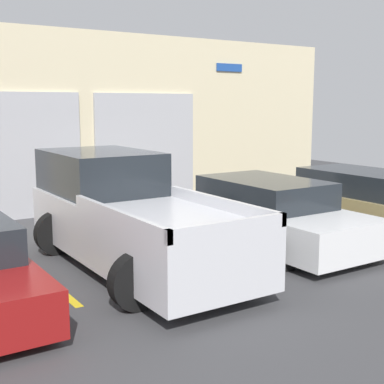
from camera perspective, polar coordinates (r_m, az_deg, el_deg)
The scene contains 8 objects.
ground_plane at distance 11.39m, azimuth -4.28°, elevation -4.40°, with size 28.00×28.00×0.00m, color #3D3D3F.
shophouse_building at distance 14.05m, azimuth -10.93°, elevation 7.26°, with size 15.37×0.68×4.51m.
pickup_truck at distance 9.07m, azimuth -6.97°, elevation -2.46°, with size 2.38×5.15×1.86m.
sedan_white at distance 10.41m, azimuth 8.00°, elevation -2.34°, with size 2.26×4.41×1.28m.
sedan_side at distance 12.44m, azimuth 17.92°, elevation -0.88°, with size 2.16×4.72×1.25m.
parking_stripe_left at distance 8.48m, azimuth -14.61°, elevation -9.50°, with size 0.12×2.20×0.01m, color gold.
parking_stripe_centre at distance 9.69m, azimuth 1.62°, elevation -6.81°, with size 0.12×2.20×0.01m, color gold.
parking_stripe_right at distance 11.49m, azimuth 13.40°, elevation -4.49°, with size 0.12×2.20×0.01m, color gold.
Camera 1 is at (-5.29, -9.72, 2.70)m, focal length 50.00 mm.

